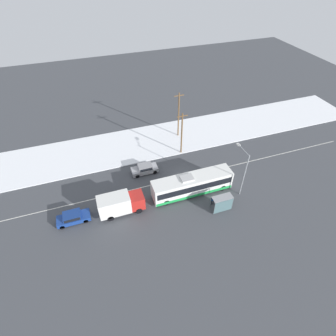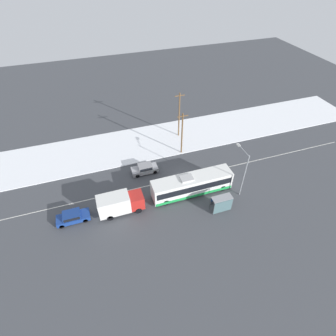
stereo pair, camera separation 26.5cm
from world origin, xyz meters
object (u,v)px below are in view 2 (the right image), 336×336
bus_shelter (222,203)px  utility_pole_snowlot (179,115)px  city_bus (192,185)px  sedan_car (145,168)px  parked_car_near_truck (73,217)px  utility_pole_roadside (182,133)px  streetlamp (243,168)px  pedestrian_at_stop (213,199)px  box_truck (120,203)px

bus_shelter → utility_pole_snowlot: size_ratio=0.32×
city_bus → sedan_car: (-5.41, 6.42, -0.78)m
sedan_car → utility_pole_snowlot: size_ratio=0.48×
parked_car_near_truck → utility_pole_roadside: utility_pole_roadside is taller
city_bus → streetlamp: size_ratio=1.61×
streetlamp → sedan_car: bearing=144.9°
sedan_car → parked_car_near_truck: size_ratio=0.97×
sedan_car → pedestrian_at_stop: 12.00m
city_bus → utility_pole_roadside: (1.91, 9.34, 2.49)m
box_truck → sedan_car: size_ratio=1.47×
parked_car_near_truck → utility_pole_roadside: bearing=25.9°
sedan_car → streetlamp: 15.15m
streetlamp → pedestrian_at_stop: bearing=-166.6°
city_bus → parked_car_near_truck: size_ratio=2.75×
sedan_car → utility_pole_roadside: 8.53m
parked_car_near_truck → pedestrian_at_stop: bearing=-10.1°
parked_car_near_truck → streetlamp: size_ratio=0.59×
city_bus → utility_pole_roadside: bearing=78.5°
streetlamp → utility_pole_roadside: size_ratio=0.94×
sedan_car → utility_pole_roadside: (7.32, 2.92, 3.27)m
streetlamp → utility_pole_roadside: bearing=112.4°
sedan_car → city_bus: bearing=130.1°
streetlamp → utility_pole_roadside: utility_pole_roadside is taller
sedan_car → utility_pole_snowlot: 12.37m
streetlamp → utility_pole_snowlot: size_ratio=0.84×
sedan_car → utility_pole_snowlot: utility_pole_snowlot is taller
sedan_car → pedestrian_at_stop: size_ratio=2.41×
sedan_car → utility_pole_roadside: utility_pole_roadside is taller
city_bus → utility_pole_snowlot: size_ratio=1.36×
city_bus → pedestrian_at_stop: bearing=-59.2°
parked_car_near_truck → streetlamp: bearing=-5.4°
parked_car_near_truck → sedan_car: bearing=28.4°
box_truck → streetlamp: bearing=-5.8°
bus_shelter → utility_pole_snowlot: utility_pole_snowlot is taller
box_truck → utility_pole_roadside: size_ratio=0.78×
pedestrian_at_stop → utility_pole_roadside: bearing=89.8°
utility_pole_snowlot → sedan_car: bearing=-137.3°
sedan_car → pedestrian_at_stop: (7.27, -9.54, 0.23)m
bus_shelter → streetlamp: streetlamp is taller
city_bus → box_truck: (-10.59, -0.26, 0.08)m
parked_car_near_truck → pedestrian_at_stop: 19.06m
sedan_car → utility_pole_snowlot: bearing=-137.3°
box_truck → utility_pole_snowlot: (13.85, 14.68, 2.85)m
box_truck → pedestrian_at_stop: 12.80m
bus_shelter → utility_pole_roadside: (-0.67, 13.89, 2.42)m
sedan_car → parked_car_near_truck: bearing=28.4°
sedan_car → utility_pole_roadside: bearing=-158.3°
bus_shelter → utility_pole_roadside: bearing=92.8°
parked_car_near_truck → utility_pole_snowlot: bearing=35.2°
bus_shelter → utility_pole_roadside: 14.11m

